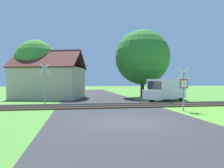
% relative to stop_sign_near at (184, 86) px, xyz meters
% --- Properties ---
extents(ground_plane, '(160.00, 160.00, 0.00)m').
position_rel_stop_sign_near_xyz_m(ground_plane, '(-4.69, -3.36, -1.72)').
color(ground_plane, '#4C8433').
extents(road_asphalt, '(8.03, 80.00, 0.01)m').
position_rel_stop_sign_near_xyz_m(road_asphalt, '(-4.69, -1.36, -1.71)').
color(road_asphalt, '#2D2D30').
rests_on(road_asphalt, ground).
extents(rail_track, '(60.00, 2.60, 0.22)m').
position_rel_stop_sign_near_xyz_m(rail_track, '(-4.69, 3.42, -1.66)').
color(rail_track, '#422D1E').
rests_on(rail_track, ground).
extents(stop_sign_near, '(0.88, 0.15, 3.00)m').
position_rel_stop_sign_near_xyz_m(stop_sign_near, '(0.00, 0.00, 0.00)').
color(stop_sign_near, '#9E9EA5').
rests_on(stop_sign_near, ground).
extents(crossing_sign_far, '(0.85, 0.26, 3.55)m').
position_rel_stop_sign_near_xyz_m(crossing_sign_far, '(-9.77, 5.02, 0.33)').
color(crossing_sign_far, '#9E9EA5').
rests_on(crossing_sign_far, ground).
extents(house, '(9.16, 7.94, 5.78)m').
position_rel_stop_sign_near_xyz_m(house, '(-10.35, 13.20, 0.27)').
color(house, '#C6B293').
rests_on(house, ground).
extents(tree_right, '(6.82, 6.82, 8.45)m').
position_rel_stop_sign_near_xyz_m(tree_right, '(1.04, 12.55, 3.32)').
color(tree_right, '#513823').
rests_on(tree_right, ground).
extents(tree_left, '(5.14, 5.14, 7.14)m').
position_rel_stop_sign_near_xyz_m(tree_left, '(-12.07, 14.36, 2.85)').
color(tree_left, '#513823').
rests_on(tree_left, ground).
extents(mail_truck, '(5.11, 4.25, 2.24)m').
position_rel_stop_sign_near_xyz_m(mail_truck, '(1.67, 6.75, -0.48)').
color(mail_truck, white).
rests_on(mail_truck, ground).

